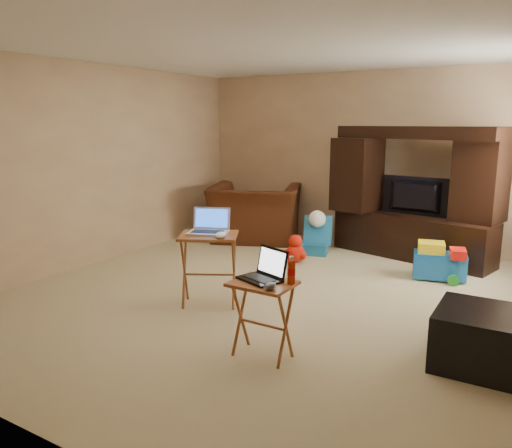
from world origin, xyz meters
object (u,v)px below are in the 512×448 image
Objects in this scene: mouse_left at (220,235)px; tray_table_right at (263,320)px; child_rocker at (313,235)px; mouse_right at (270,286)px; laptop_right at (259,265)px; television at (413,197)px; entertainment_center at (414,193)px; plush_toy at (295,248)px; laptop_left at (208,221)px; water_bottle at (291,272)px; tray_table_left at (209,270)px; recliner at (255,213)px; push_toy at (440,261)px; ottoman at (483,339)px.

tray_table_right is at bearing -37.30° from mouse_left.
mouse_right is (1.09, -3.16, 0.37)m from child_rocker.
television is at bearing 105.12° from laptop_right.
entertainment_center reaches higher than mouse_left.
laptop_right is (0.92, -3.02, 0.46)m from child_rocker.
laptop_left is at bearing -92.60° from plush_toy.
water_bottle is at bearing 70.71° from mouse_right.
child_rocker is 0.72× the size of tray_table_left.
laptop_right is at bearing -165.96° from water_bottle.
television is 2.34m from recliner.
television is 2.36× the size of plush_toy.
child_rocker is 2.35m from tray_table_left.
entertainment_center is at bearing 4.45° from child_rocker.
recliner is 2.81m from tray_table_left.
tray_table_right is 1.12m from mouse_left.
recliner is 7.06× the size of water_bottle.
television is 3.60m from mouse_right.
recliner is 3.86m from laptop_right.
mouse_right is (1.14, -0.82, 0.27)m from tray_table_left.
water_bottle is at bearing -116.43° from push_toy.
laptop_right is at bearing 140.53° from mouse_right.
laptop_right reaches higher than ottoman.
child_rocker is 1.39× the size of plush_toy.
push_toy is at bearing 93.05° from laptop_right.
laptop_right is 2.58× the size of mouse_right.
television reaches higher than laptop_left.
laptop_left is at bearing 164.76° from laptop_right.
mouse_left reaches higher than tray_table_right.
tray_table_left is at bearing -100.06° from entertainment_center.
water_bottle is (-1.28, -0.62, 0.48)m from ottoman.
ottoman is 3.57× the size of water_bottle.
water_bottle is (0.24, 0.06, -0.03)m from laptop_right.
entertainment_center is 3.13m from tray_table_left.
tray_table_right is (-0.78, -2.71, 0.08)m from push_toy.
mouse_right is at bearing -41.88° from tray_table_right.
entertainment_center is at bearing 69.65° from mouse_left.
mouse_left is (0.14, -1.87, 0.56)m from plush_toy.
water_bottle is (0.07, 0.20, 0.07)m from mouse_right.
recliner is 3.89m from tray_table_right.
ottoman is 2.36m from mouse_left.
television is 3.09m from tray_table_left.
entertainment_center is at bearing 86.75° from tray_table_right.
tray_table_right is 0.42m from laptop_right.
ottoman is (2.43, -2.34, -0.05)m from child_rocker.
television is 1.33× the size of ottoman.
tray_table_right is at bearing -154.50° from ottoman.
recliner is 2.80m from laptop_left.
push_toy is at bearing 7.01° from plush_toy.
water_bottle reaches higher than mouse_left.
tray_table_left is 1.23m from tray_table_right.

